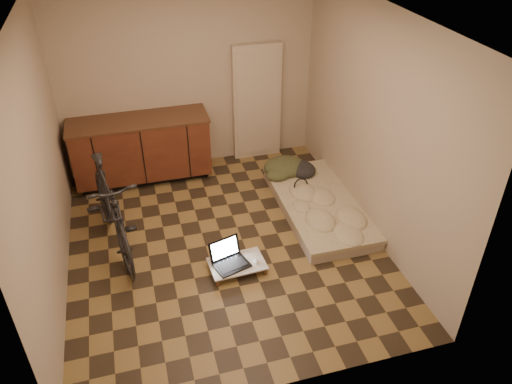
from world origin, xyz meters
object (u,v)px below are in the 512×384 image
object	(u,v)px
bicycle	(110,205)
lap_desk	(237,264)
futon	(318,206)
laptop	(229,259)

from	to	relation	value
bicycle	lap_desk	bearing A→B (deg)	-42.50
futon	lap_desk	size ratio (longest dim) A/B	3.11
bicycle	futon	xyz separation A→B (m)	(2.50, 0.02, -0.50)
futon	lap_desk	bearing A→B (deg)	-147.24
bicycle	futon	world-z (taller)	bicycle
lap_desk	bicycle	bearing A→B (deg)	144.72
bicycle	laptop	world-z (taller)	bicycle
futon	laptop	world-z (taller)	laptop
bicycle	laptop	xyz separation A→B (m)	(1.16, -0.75, -0.43)
futon	lap_desk	distance (m)	1.49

